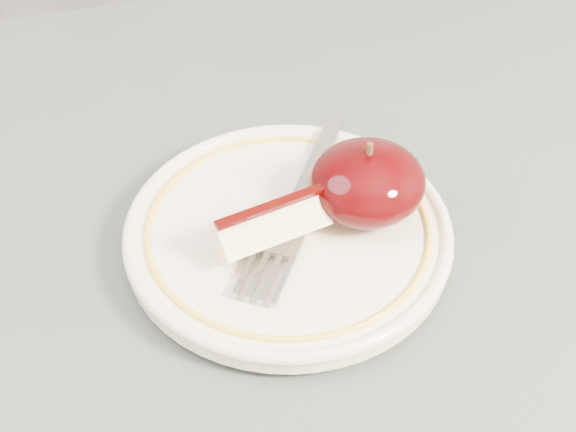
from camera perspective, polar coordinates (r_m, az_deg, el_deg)
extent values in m
cylinder|color=brown|center=(1.11, 14.50, -1.72)|extent=(0.05, 0.05, 0.71)
cube|color=#41514A|center=(0.47, 0.66, -13.49)|extent=(0.90, 0.90, 0.04)
cylinder|color=#F0E5C9|center=(0.52, 0.00, -1.98)|extent=(0.11, 0.11, 0.01)
cylinder|color=#F0E5C9|center=(0.51, 0.00, -1.28)|extent=(0.21, 0.21, 0.01)
torus|color=#F0E5C9|center=(0.51, 0.00, -0.89)|extent=(0.21, 0.21, 0.01)
torus|color=yellow|center=(0.51, 0.00, -0.77)|extent=(0.18, 0.18, 0.00)
ellipsoid|color=black|center=(0.51, 5.62, 2.40)|extent=(0.08, 0.07, 0.05)
cylinder|color=#472D19|center=(0.49, 5.83, 4.64)|extent=(0.00, 0.00, 0.01)
cube|color=beige|center=(0.49, -1.25, -0.78)|extent=(0.08, 0.04, 0.03)
cube|color=#2F0201|center=(0.48, -1.28, 0.67)|extent=(0.07, 0.02, 0.00)
cube|color=gray|center=(0.55, 2.20, 4.13)|extent=(0.06, 0.09, 0.00)
cube|color=gray|center=(0.51, 0.30, 0.00)|extent=(0.02, 0.03, 0.00)
cube|color=gray|center=(0.49, -0.58, -1.92)|extent=(0.03, 0.03, 0.00)
cube|color=gray|center=(0.47, -0.34, -4.66)|extent=(0.02, 0.03, 0.00)
cube|color=gray|center=(0.47, -1.24, -4.44)|extent=(0.02, 0.03, 0.00)
cube|color=gray|center=(0.48, -2.13, -4.22)|extent=(0.02, 0.03, 0.00)
cube|color=gray|center=(0.48, -3.02, -4.00)|extent=(0.02, 0.03, 0.00)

